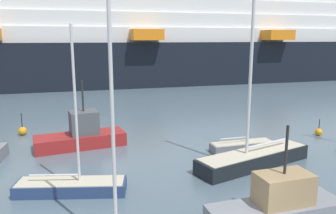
{
  "coord_description": "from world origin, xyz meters",
  "views": [
    {
      "loc": [
        -5.89,
        -8.9,
        7.3
      ],
      "look_at": [
        0.0,
        13.95,
        2.44
      ],
      "focal_mm": 36.03,
      "sensor_mm": 36.0,
      "label": 1
    }
  ],
  "objects_px": {
    "sailboat_4": "(254,156)",
    "sailboat_6": "(242,145)",
    "sailboat_0": "(71,185)",
    "channel_buoy_0": "(23,131)",
    "channel_buoy_1": "(319,132)",
    "cruise_ship": "(194,36)",
    "fishing_boat_0": "(278,204)",
    "fishing_boat_2": "(81,135)"
  },
  "relations": [
    {
      "from": "sailboat_4",
      "to": "sailboat_6",
      "type": "distance_m",
      "value": 2.76
    },
    {
      "from": "sailboat_0",
      "to": "sailboat_4",
      "type": "xyz_separation_m",
      "value": [
        10.15,
        0.97,
        0.19
      ]
    },
    {
      "from": "sailboat_4",
      "to": "channel_buoy_0",
      "type": "xyz_separation_m",
      "value": [
        -13.98,
        10.15,
        -0.27
      ]
    },
    {
      "from": "sailboat_0",
      "to": "channel_buoy_1",
      "type": "bearing_deg",
      "value": 28.76
    },
    {
      "from": "sailboat_4",
      "to": "cruise_ship",
      "type": "xyz_separation_m",
      "value": [
        9.99,
        40.32,
        6.98
      ]
    },
    {
      "from": "sailboat_6",
      "to": "cruise_ship",
      "type": "xyz_separation_m",
      "value": [
        9.37,
        37.65,
        7.22
      ]
    },
    {
      "from": "sailboat_0",
      "to": "sailboat_6",
      "type": "relative_size",
      "value": 1.28
    },
    {
      "from": "fishing_boat_0",
      "to": "sailboat_6",
      "type": "bearing_deg",
      "value": 69.85
    },
    {
      "from": "sailboat_4",
      "to": "cruise_ship",
      "type": "relative_size",
      "value": 0.09
    },
    {
      "from": "sailboat_4",
      "to": "fishing_boat_0",
      "type": "relative_size",
      "value": 1.93
    },
    {
      "from": "channel_buoy_1",
      "to": "cruise_ship",
      "type": "height_order",
      "value": "cruise_ship"
    },
    {
      "from": "sailboat_6",
      "to": "sailboat_0",
      "type": "bearing_deg",
      "value": -163.04
    },
    {
      "from": "sailboat_4",
      "to": "fishing_boat_0",
      "type": "xyz_separation_m",
      "value": [
        -1.96,
        -5.62,
        0.11
      ]
    },
    {
      "from": "fishing_boat_0",
      "to": "cruise_ship",
      "type": "distance_m",
      "value": 47.97
    },
    {
      "from": "channel_buoy_0",
      "to": "cruise_ship",
      "type": "bearing_deg",
      "value": 51.54
    },
    {
      "from": "sailboat_6",
      "to": "fishing_boat_0",
      "type": "height_order",
      "value": "sailboat_6"
    },
    {
      "from": "sailboat_4",
      "to": "fishing_boat_2",
      "type": "height_order",
      "value": "sailboat_4"
    },
    {
      "from": "fishing_boat_2",
      "to": "cruise_ship",
      "type": "height_order",
      "value": "cruise_ship"
    },
    {
      "from": "sailboat_0",
      "to": "cruise_ship",
      "type": "relative_size",
      "value": 0.07
    },
    {
      "from": "sailboat_6",
      "to": "channel_buoy_0",
      "type": "xyz_separation_m",
      "value": [
        -14.6,
        7.47,
        -0.03
      ]
    },
    {
      "from": "sailboat_0",
      "to": "channel_buoy_1",
      "type": "distance_m",
      "value": 18.8
    },
    {
      "from": "sailboat_4",
      "to": "channel_buoy_0",
      "type": "height_order",
      "value": "sailboat_4"
    },
    {
      "from": "sailboat_0",
      "to": "sailboat_4",
      "type": "relative_size",
      "value": 0.71
    },
    {
      "from": "fishing_boat_0",
      "to": "channel_buoy_0",
      "type": "relative_size",
      "value": 3.39
    },
    {
      "from": "sailboat_6",
      "to": "channel_buoy_0",
      "type": "bearing_deg",
      "value": 151.13
    },
    {
      "from": "sailboat_4",
      "to": "channel_buoy_1",
      "type": "relative_size",
      "value": 8.7
    },
    {
      "from": "sailboat_0",
      "to": "sailboat_6",
      "type": "bearing_deg",
      "value": 30.84
    },
    {
      "from": "fishing_boat_0",
      "to": "channel_buoy_0",
      "type": "height_order",
      "value": "fishing_boat_0"
    },
    {
      "from": "fishing_boat_2",
      "to": "cruise_ship",
      "type": "relative_size",
      "value": 0.05
    },
    {
      "from": "fishing_boat_2",
      "to": "sailboat_6",
      "type": "bearing_deg",
      "value": -27.92
    },
    {
      "from": "sailboat_0",
      "to": "sailboat_4",
      "type": "bearing_deg",
      "value": 17.59
    },
    {
      "from": "sailboat_6",
      "to": "channel_buoy_1",
      "type": "xyz_separation_m",
      "value": [
        7.25,
        1.74,
        -0.08
      ]
    },
    {
      "from": "sailboat_4",
      "to": "fishing_boat_2",
      "type": "bearing_deg",
      "value": -49.88
    },
    {
      "from": "sailboat_0",
      "to": "fishing_boat_2",
      "type": "height_order",
      "value": "sailboat_0"
    },
    {
      "from": "sailboat_0",
      "to": "channel_buoy_1",
      "type": "xyz_separation_m",
      "value": [
        18.02,
        5.39,
        -0.12
      ]
    },
    {
      "from": "sailboat_6",
      "to": "fishing_boat_2",
      "type": "bearing_deg",
      "value": 159.46
    },
    {
      "from": "sailboat_4",
      "to": "fishing_boat_2",
      "type": "xyz_separation_m",
      "value": [
        -9.62,
        6.15,
        0.21
      ]
    },
    {
      "from": "sailboat_6",
      "to": "channel_buoy_1",
      "type": "bearing_deg",
      "value": 11.7
    },
    {
      "from": "sailboat_6",
      "to": "channel_buoy_0",
      "type": "height_order",
      "value": "sailboat_6"
    },
    {
      "from": "sailboat_4",
      "to": "channel_buoy_0",
      "type": "relative_size",
      "value": 6.54
    },
    {
      "from": "fishing_boat_2",
      "to": "channel_buoy_1",
      "type": "bearing_deg",
      "value": -14.83
    },
    {
      "from": "channel_buoy_1",
      "to": "sailboat_4",
      "type": "bearing_deg",
      "value": -150.71
    }
  ]
}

